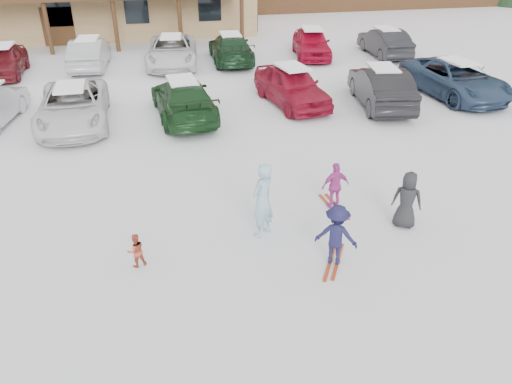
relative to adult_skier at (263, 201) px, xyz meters
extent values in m
plane|color=white|center=(-0.39, -0.67, -0.94)|extent=(160.00, 160.00, 0.00)
cube|color=tan|center=(-9.39, 27.33, 0.86)|extent=(28.00, 10.00, 3.60)
cube|color=#422814|center=(15.61, 30.37, -0.04)|extent=(24.00, 0.10, 1.80)
imported|color=#8BAFC0|center=(0.00, 0.00, 0.00)|extent=(0.81, 0.79, 1.88)
imported|color=#AD3F2A|center=(-2.95, -0.64, -0.54)|extent=(0.46, 0.41, 0.80)
imported|color=#161538|center=(1.31, -1.42, -0.22)|extent=(1.07, 0.92, 1.44)
cube|color=#9D3516|center=(1.31, -1.42, -0.93)|extent=(0.85, 1.32, 0.03)
imported|color=#B83691|center=(2.13, 0.87, -0.30)|extent=(0.78, 0.38, 1.28)
cube|color=#9D3516|center=(2.13, 0.87, -0.93)|extent=(0.33, 1.41, 0.03)
imported|color=black|center=(3.51, -0.34, -0.21)|extent=(0.85, 0.77, 1.46)
imported|color=silver|center=(-5.16, 8.54, -0.22)|extent=(2.59, 5.29, 1.45)
imported|color=#163918|center=(-1.18, 8.48, -0.21)|extent=(2.47, 5.17, 1.46)
imported|color=maroon|center=(3.23, 9.16, -0.16)|extent=(2.58, 4.80, 1.55)
imported|color=black|center=(6.69, 8.24, -0.16)|extent=(2.37, 4.96, 1.57)
imported|color=navy|center=(10.30, 8.79, -0.19)|extent=(3.05, 5.62, 1.50)
imported|color=maroon|center=(-9.12, 16.09, -0.22)|extent=(1.77, 4.24, 1.43)
imported|color=#A3A3A8|center=(-5.22, 16.64, -0.20)|extent=(1.84, 4.60, 1.49)
imported|color=white|center=(-1.13, 16.33, -0.20)|extent=(2.97, 5.55, 1.48)
imported|color=#15331A|center=(1.93, 16.39, -0.22)|extent=(2.18, 5.05, 1.45)
imported|color=#AC0C2A|center=(6.40, 16.58, -0.18)|extent=(2.52, 4.71, 1.52)
imported|color=black|center=(10.43, 16.05, -0.21)|extent=(1.68, 4.48, 1.46)
camera|label=1|loc=(-2.21, -9.82, 5.77)|focal=35.00mm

